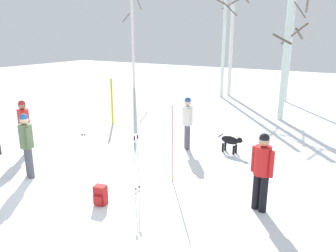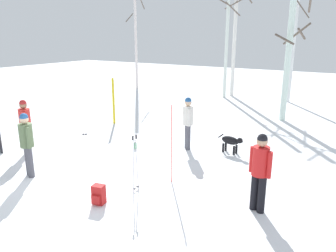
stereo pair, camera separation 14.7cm
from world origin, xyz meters
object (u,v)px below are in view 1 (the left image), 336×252
at_px(person_3, 187,120).
at_px(water_bottle_0, 135,146).
at_px(ski_pair_lying_0, 83,135).
at_px(birch_tree_1, 224,35).
at_px(person_2, 262,167).
at_px(ski_pair_planted_2, 112,101).
at_px(backpack_1, 100,195).
at_px(birch_tree_0, 132,29).
at_px(birch_tree_3, 292,24).
at_px(person_1, 24,124).
at_px(birch_tree_4, 287,55).
at_px(dog, 231,141).
at_px(ski_pair_planted_0, 172,144).
at_px(birch_tree_2, 232,25).
at_px(person_0, 27,142).
at_px(ski_poles_0, 137,162).

relative_size(person_3, water_bottle_0, 7.48).
bearing_deg(ski_pair_lying_0, birch_tree_1, 81.44).
relative_size(person_2, ski_pair_planted_2, 0.89).
height_order(ski_pair_planted_2, backpack_1, ski_pair_planted_2).
distance_m(person_3, ski_pair_lying_0, 4.16).
height_order(water_bottle_0, birch_tree_0, birch_tree_0).
bearing_deg(person_3, birch_tree_3, 83.70).
bearing_deg(water_bottle_0, ski_pair_planted_2, 142.37).
relative_size(person_1, birch_tree_3, 0.22).
bearing_deg(ski_pair_lying_0, person_3, 10.41).
bearing_deg(person_1, birch_tree_4, 55.18).
relative_size(backpack_1, birch_tree_4, 0.08).
height_order(ski_pair_planted_2, birch_tree_1, birch_tree_1).
bearing_deg(dog, birch_tree_4, 85.20).
relative_size(person_3, birch_tree_4, 0.32).
height_order(ski_pair_lying_0, birch_tree_3, birch_tree_3).
height_order(person_1, ski_pair_planted_0, ski_pair_planted_0).
relative_size(person_3, birch_tree_2, 0.22).
bearing_deg(dog, person_2, -59.86).
bearing_deg(birch_tree_3, water_bottle_0, -103.30).
bearing_deg(birch_tree_0, water_bottle_0, -53.25).
relative_size(ski_pair_planted_2, ski_pair_lying_0, 1.19).
relative_size(person_3, birch_tree_1, 0.25).
xyz_separation_m(person_2, water_bottle_0, (-4.59, 1.76, -0.87)).
bearing_deg(birch_tree_4, person_1, -124.82).
xyz_separation_m(person_3, birch_tree_1, (-2.48, 9.20, 2.61)).
height_order(ski_pair_planted_0, birch_tree_0, birch_tree_0).
bearing_deg(birch_tree_4, backpack_1, -100.15).
bearing_deg(ski_pair_planted_0, ski_pair_planted_2, 144.66).
bearing_deg(person_0, person_3, 58.32).
xyz_separation_m(ski_poles_0, birch_tree_3, (0.70, 13.08, 3.39)).
height_order(backpack_1, birch_tree_0, birch_tree_0).
bearing_deg(ski_poles_0, birch_tree_0, 126.89).
relative_size(ski_pair_planted_0, backpack_1, 4.52).
xyz_separation_m(ski_pair_planted_2, birch_tree_2, (1.85, 8.74, 3.22)).
distance_m(backpack_1, birch_tree_2, 14.86).
bearing_deg(backpack_1, water_bottle_0, 114.44).
xyz_separation_m(backpack_1, water_bottle_0, (-1.51, 3.32, -0.11)).
bearing_deg(birch_tree_4, ski_pair_planted_0, -97.30).
bearing_deg(person_2, person_0, -165.98).
bearing_deg(backpack_1, birch_tree_0, 123.96).
relative_size(ski_pair_planted_2, birch_tree_0, 0.25).
bearing_deg(person_0, birch_tree_1, 89.80).
xyz_separation_m(ski_pair_planted_2, birch_tree_4, (5.93, 4.30, 1.84)).
relative_size(dog, birch_tree_0, 0.12).
bearing_deg(dog, backpack_1, -105.88).
height_order(water_bottle_0, birch_tree_3, birch_tree_3).
xyz_separation_m(ski_pair_lying_0, birch_tree_0, (-4.89, 9.75, 3.96)).
distance_m(birch_tree_0, birch_tree_1, 6.40).
height_order(backpack_1, water_bottle_0, backpack_1).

